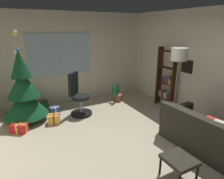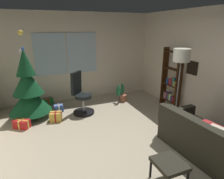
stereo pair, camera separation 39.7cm
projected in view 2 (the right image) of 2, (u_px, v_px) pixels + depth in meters
The scene contains 14 objects.
ground_plane at pixel (119, 152), 3.71m from camera, with size 4.69×6.09×0.10m, color #B3A58A.
wall_back_with_windows at pixel (77, 57), 6.00m from camera, with size 4.69×0.12×2.65m.
wall_right_with_frames at pixel (221, 71), 4.16m from camera, with size 0.12×6.09×2.65m.
couch at pixel (223, 147), 3.31m from camera, with size 1.58×2.04×0.77m.
footstool at pixel (169, 165), 2.82m from camera, with size 0.42×0.45×0.37m.
holiday_tree at pixel (28, 90), 4.81m from camera, with size 1.02×1.02×2.16m.
gift_box_red at pixel (22, 124), 4.47m from camera, with size 0.40×0.37×0.21m.
gift_box_green at pixel (47, 102), 5.74m from camera, with size 0.38×0.30×0.23m.
gift_box_gold at pixel (56, 117), 4.79m from camera, with size 0.32×0.28×0.23m.
gift_box_blue at pixel (59, 108), 5.37m from camera, with size 0.24×0.24×0.19m.
office_chair at pixel (81, 97), 5.14m from camera, with size 0.59×0.59×1.13m.
bookshelf at pixel (171, 83), 5.33m from camera, with size 0.18×0.64×1.69m.
floor_lamp at pixel (181, 61), 4.20m from camera, with size 0.36×0.36×1.78m.
potted_plant at pixel (122, 94), 6.02m from camera, with size 0.39×0.30×0.59m.
Camera 2 is at (-1.32, -2.88, 2.22)m, focal length 31.24 mm.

